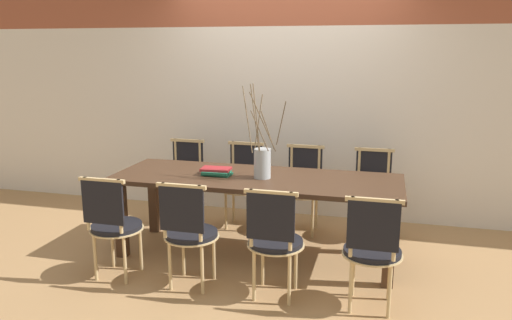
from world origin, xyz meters
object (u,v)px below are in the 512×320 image
Objects in this scene: dining_table at (256,187)px; book_stack at (217,171)px; vase_centerpiece at (262,162)px; chair_near_center at (274,238)px; chair_far_center at (303,186)px.

book_stack is at bearing -175.47° from dining_table.
vase_centerpiece is (0.06, -0.03, 0.24)m from dining_table.
book_stack is (-0.69, 0.71, 0.29)m from chair_near_center.
dining_table is 0.82m from chair_near_center.
vase_centerpiece reaches higher than chair_far_center.
chair_far_center is 3.15× the size of book_stack.
book_stack is (-0.42, -0.00, -0.11)m from vase_centerpiece.
dining_table is 3.10× the size of vase_centerpiece.
chair_far_center is 1.07× the size of vase_centerpiece.
chair_near_center reaches higher than dining_table.
book_stack is at bearing 134.23° from chair_near_center.
chair_far_center is at bearing 72.84° from vase_centerpiece.
chair_near_center and chair_far_center have the same top height.
vase_centerpiece is (-0.24, -0.76, 0.40)m from chair_far_center.
chair_near_center is (0.33, -0.73, -0.16)m from dining_table.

